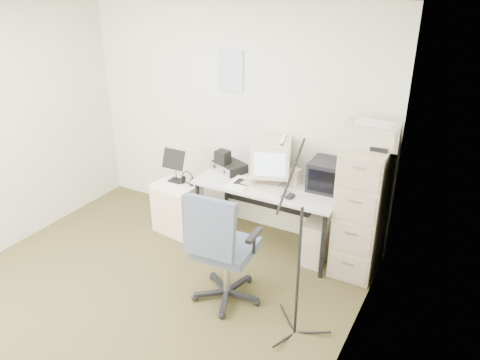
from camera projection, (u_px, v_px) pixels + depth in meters
The scene contains 22 objects.
floor at pixel (136, 303), 4.21m from camera, with size 3.60×3.60×0.01m, color #433E21.
ceiling at pixel (102, 8), 3.17m from camera, with size 3.60×3.60×0.01m, color white.
wall_back at pixel (233, 117), 5.13m from camera, with size 3.60×0.02×2.50m, color beige.
wall_right at pixel (343, 232), 2.91m from camera, with size 0.02×3.60×2.50m, color beige.
wall_calendar at pixel (230, 71), 4.92m from camera, with size 0.30×0.02×0.44m, color white.
filing_cabinet at pixel (362, 210), 4.44m from camera, with size 0.40×0.60×1.30m, color tan.
printer at pixel (372, 135), 4.15m from camera, with size 0.48×0.33×0.19m, color #B5AFA7.
desk at pixel (269, 214), 4.94m from camera, with size 1.50×0.70×0.73m, color #BEBEBE.
crt_monitor at pixel (271, 161), 4.77m from camera, with size 0.39×0.41×0.43m, color #B5AFA7.
crt_tv at pixel (327, 175), 4.62m from camera, with size 0.33×0.35×0.30m, color black.
desk_speaker at pixel (296, 177), 4.73m from camera, with size 0.09×0.09×0.17m, color beige.
keyboard at pixel (262, 188), 4.66m from camera, with size 0.50×0.18×0.03m, color #B5AFA7.
mouse at pixel (290, 196), 4.48m from camera, with size 0.06×0.10×0.03m, color black.
radio_receiver at pixel (230, 167), 5.06m from camera, with size 0.35×0.25×0.10m, color black.
radio_speaker at pixel (223, 157), 5.00m from camera, with size 0.14×0.13×0.14m, color black.
papers at pixel (241, 183), 4.77m from camera, with size 0.22×0.30×0.02m, color white.
pc_tower at pixel (319, 238), 4.77m from camera, with size 0.22×0.49×0.46m, color #B5AFA7.
office_chair at pixel (226, 246), 4.06m from camera, with size 0.63×0.63×1.09m, color #505E71.
side_cart at pixel (178, 207), 5.24m from camera, with size 0.47×0.38×0.58m, color white.
music_stand at pixel (176, 165), 5.11m from camera, with size 0.26×0.14×0.39m, color black.
headphones at pixel (188, 180), 5.10m from camera, with size 0.16×0.16×0.03m, color black.
mic_stand at pixel (299, 254), 3.55m from camera, with size 0.02×0.02×1.53m, color black.
Camera 1 is at (2.43, -2.51, 2.76)m, focal length 35.00 mm.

